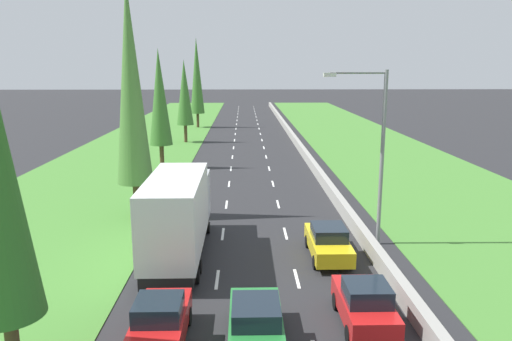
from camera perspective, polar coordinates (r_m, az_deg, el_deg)
ground_plane at (r=59.83m, az=-0.88°, el=3.11°), size 300.00×300.00×0.00m
grass_verge_left at (r=61.04m, az=-12.86°, el=3.01°), size 14.00×140.00×0.04m
grass_verge_right at (r=61.65m, az=12.60°, el=3.10°), size 14.00×140.00×0.04m
median_barrier at (r=60.09m, az=4.57°, el=3.52°), size 0.44×120.00×0.85m
lane_markings at (r=59.83m, az=-0.88°, el=3.12°), size 3.64×116.00×0.01m
green_sedan_centre_lane at (r=16.97m, az=-0.02°, el=-17.39°), size 1.82×4.50×1.64m
red_hatchback_right_lane at (r=18.56m, az=12.47°, el=-14.88°), size 1.74×3.90×1.72m
red_hatchback_left_lane at (r=17.38m, az=-11.02°, el=-16.78°), size 1.74×3.90×1.72m
white_box_truck_left_lane at (r=24.06m, az=-8.97°, el=-5.01°), size 2.46×9.40×4.18m
yellow_sedan_right_lane at (r=24.37m, az=8.36°, el=-8.16°), size 1.82×4.50×1.64m
poplar_tree_second at (r=30.20m, az=-14.30°, el=9.65°), size 2.15×2.15×14.15m
poplar_tree_third at (r=45.26m, az=-11.11°, el=8.27°), size 2.07×2.07×10.79m
poplar_tree_fourth at (r=60.99m, az=-8.28°, el=8.89°), size 2.05×2.05×10.04m
poplar_tree_fifth at (r=76.23m, az=-6.87°, el=10.81°), size 2.14×2.14×13.52m
street_light_mast at (r=25.57m, az=13.71°, el=2.82°), size 3.20×0.28×9.00m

